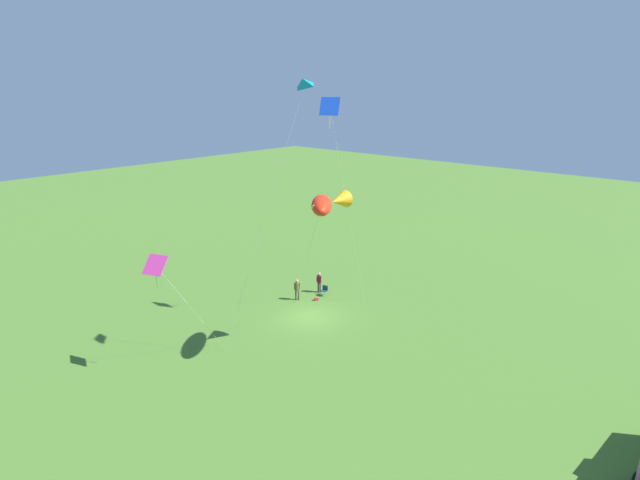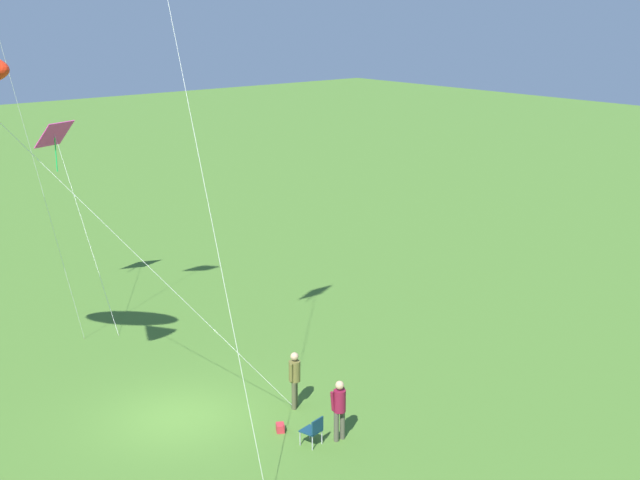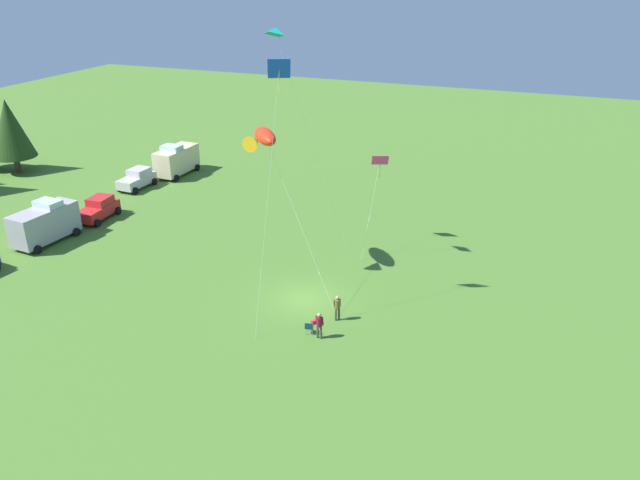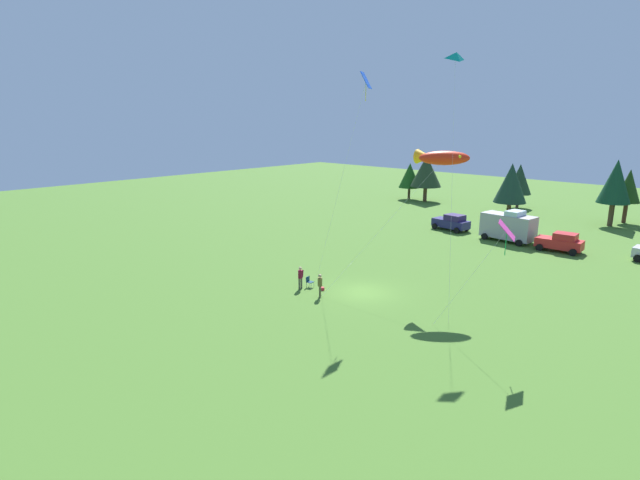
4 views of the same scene
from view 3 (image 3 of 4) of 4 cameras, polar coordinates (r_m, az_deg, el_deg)
The scene contains 13 objects.
ground_plane at distance 42.17m, azimuth -1.45°, elevation -5.43°, with size 160.00×160.00×0.00m, color #467128.
person_kite_flyer at distance 39.37m, azimuth 1.60°, elevation -6.05°, with size 0.48×0.51×1.74m.
folding_chair at distance 38.26m, azimuth -1.01°, elevation -7.96°, with size 0.57×0.57×0.82m.
person_spectator at distance 37.58m, azimuth -0.07°, elevation -7.64°, with size 0.34×0.54×1.74m.
backpack_on_grass at distance 39.49m, azimuth -0.58°, elevation -7.48°, with size 0.32×0.22×0.22m, color #B62930.
van_motorhome_grey at distance 54.57m, azimuth -23.87°, elevation 1.44°, with size 5.58×3.02×3.34m.
car_red_sedan at distance 58.07m, azimuth -19.61°, elevation 2.72°, with size 4.31×2.45×1.89m.
car_silver_compact at distance 65.01m, azimuth -16.37°, elevation 5.40°, with size 4.25×2.30×1.89m.
van_camper_beige at distance 67.93m, azimuth -13.00°, elevation 7.18°, with size 5.45×2.70×3.34m.
kite_large_fish at distance 42.84m, azimuth -5.29°, elevation 9.31°, with size 7.03×8.95×10.44m.
kite_delta_teal at distance 42.43m, azimuth -4.02°, elevation 18.45°, with size 3.63×5.12×17.04m.
kite_diamond_rainbow at distance 48.64m, azimuth 5.50°, elevation 7.15°, with size 4.83×1.51×7.25m.
kite_diamond_blue at distance 36.57m, azimuth -3.82°, elevation 14.80°, with size 5.19×1.44×15.84m.
Camera 3 is at (-33.70, -14.40, 20.88)m, focal length 35.00 mm.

